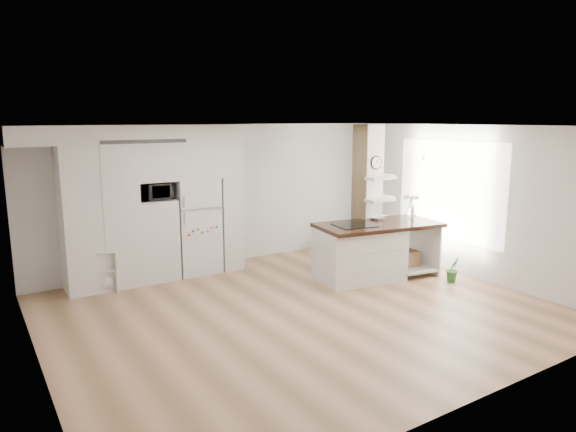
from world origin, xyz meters
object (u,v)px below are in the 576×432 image
(refrigerator, at_px, (195,226))
(floor_plant_a, at_px, (453,269))
(kitchen_island, at_px, (365,251))
(bookshelf, at_px, (102,273))

(refrigerator, relative_size, floor_plant_a, 3.85)
(kitchen_island, bearing_deg, refrigerator, 148.88)
(refrigerator, relative_size, kitchen_island, 0.75)
(bookshelf, height_order, floor_plant_a, bookshelf)
(bookshelf, bearing_deg, kitchen_island, -3.28)
(refrigerator, bearing_deg, bookshelf, -173.67)
(refrigerator, height_order, kitchen_island, refrigerator)
(kitchen_island, height_order, floor_plant_a, kitchen_island)
(bookshelf, bearing_deg, refrigerator, 26.82)
(kitchen_island, distance_m, bookshelf, 4.48)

